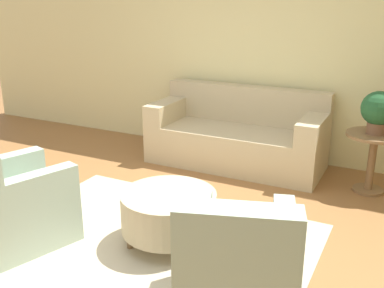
# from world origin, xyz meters

# --- Properties ---
(ground_plane) EXTENTS (16.00, 16.00, 0.00)m
(ground_plane) POSITION_xyz_m (0.00, 0.00, 0.00)
(ground_plane) COLOR #996638
(wall_back) EXTENTS (9.20, 0.12, 2.80)m
(wall_back) POSITION_xyz_m (0.00, 2.66, 1.40)
(wall_back) COLOR beige
(wall_back) RESTS_ON ground_plane
(rug) EXTENTS (2.68, 2.06, 0.01)m
(rug) POSITION_xyz_m (0.00, 0.00, 0.01)
(rug) COLOR beige
(rug) RESTS_ON ground_plane
(couch) EXTENTS (2.09, 0.88, 0.92)m
(couch) POSITION_xyz_m (-0.04, 2.16, 0.34)
(couch) COLOR #C6B289
(couch) RESTS_ON ground_plane
(armchair_left) EXTENTS (0.92, 0.98, 0.89)m
(armchair_left) POSITION_xyz_m (-1.00, -0.49, 0.35)
(armchair_left) COLOR #9EB29E
(armchair_left) RESTS_ON rug
(armchair_right) EXTENTS (0.92, 0.98, 0.89)m
(armchair_right) POSITION_xyz_m (1.00, -0.49, 0.35)
(armchair_right) COLOR #9EB29E
(armchair_right) RESTS_ON rug
(ottoman_table) EXTENTS (0.79, 0.79, 0.44)m
(ottoman_table) POSITION_xyz_m (0.15, 0.12, 0.29)
(ottoman_table) COLOR #C6B289
(ottoman_table) RESTS_ON rug
(side_table) EXTENTS (0.58, 0.58, 0.64)m
(side_table) POSITION_xyz_m (1.53, 1.99, 0.44)
(side_table) COLOR olive
(side_table) RESTS_ON ground_plane
(potted_plant_on_side_table) EXTENTS (0.35, 0.35, 0.44)m
(potted_plant_on_side_table) POSITION_xyz_m (1.53, 1.99, 0.89)
(potted_plant_on_side_table) COLOR brown
(potted_plant_on_side_table) RESTS_ON side_table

